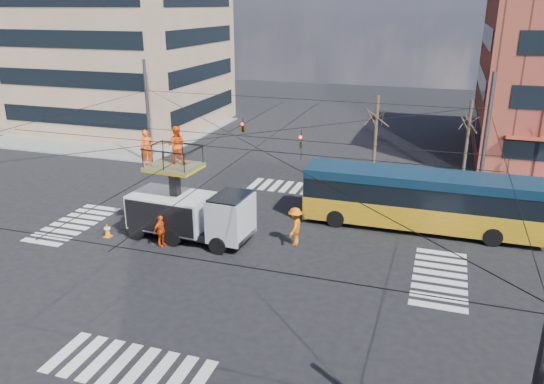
% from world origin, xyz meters
% --- Properties ---
extents(ground, '(120.00, 120.00, 0.00)m').
position_xyz_m(ground, '(0.00, 0.00, 0.00)').
color(ground, black).
rests_on(ground, ground).
extents(sidewalk_nw, '(18.00, 18.00, 0.12)m').
position_xyz_m(sidewalk_nw, '(-21.00, 21.00, 0.06)').
color(sidewalk_nw, slate).
rests_on(sidewalk_nw, ground).
extents(crosswalks, '(22.40, 22.40, 0.02)m').
position_xyz_m(crosswalks, '(0.00, 0.00, 0.01)').
color(crosswalks, silver).
rests_on(crosswalks, ground).
extents(overhead_network, '(24.24, 24.24, 8.00)m').
position_xyz_m(overhead_network, '(-0.07, 0.40, 4.29)').
color(overhead_network, '#2D2D30').
rests_on(overhead_network, ground).
extents(tree_a, '(2.00, 2.00, 6.00)m').
position_xyz_m(tree_a, '(5.00, 13.50, 4.63)').
color(tree_a, '#382B21').
rests_on(tree_a, ground).
extents(tree_b, '(2.00, 2.00, 6.00)m').
position_xyz_m(tree_b, '(11.00, 13.50, 4.63)').
color(tree_b, '#382B21').
rests_on(tree_b, ground).
extents(utility_truck, '(7.11, 2.95, 5.97)m').
position_xyz_m(utility_truck, '(-2.78, 0.34, 2.00)').
color(utility_truck, black).
rests_on(utility_truck, ground).
extents(city_bus, '(12.70, 2.74, 3.20)m').
position_xyz_m(city_bus, '(8.63, 5.51, 1.73)').
color(city_bus, '#C48212').
rests_on(city_bus, ground).
extents(traffic_cone, '(0.36, 0.36, 0.77)m').
position_xyz_m(traffic_cone, '(-7.11, -0.91, 0.38)').
color(traffic_cone, orange).
rests_on(traffic_cone, ground).
extents(worker_ground, '(0.71, 1.07, 1.70)m').
position_xyz_m(worker_ground, '(-3.75, -1.06, 0.85)').
color(worker_ground, '#F0480F').
rests_on(worker_ground, ground).
extents(flagger, '(0.78, 1.33, 2.03)m').
position_xyz_m(flagger, '(2.71, 1.29, 1.02)').
color(flagger, orange).
rests_on(flagger, ground).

